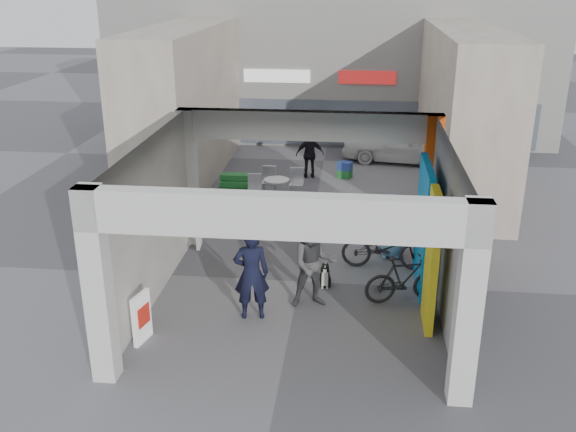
# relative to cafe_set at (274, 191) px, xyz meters

# --- Properties ---
(ground) EXTENTS (90.00, 90.00, 0.00)m
(ground) POSITION_rel_cafe_set_xyz_m (1.28, -5.32, -0.35)
(ground) COLOR #5E5E63
(ground) RESTS_ON ground
(arcade_canopy) EXTENTS (6.40, 6.45, 6.40)m
(arcade_canopy) POSITION_rel_cafe_set_xyz_m (1.82, -6.14, 1.96)
(arcade_canopy) COLOR beige
(arcade_canopy) RESTS_ON ground
(far_building) EXTENTS (18.00, 4.08, 8.00)m
(far_building) POSITION_rel_cafe_set_xyz_m (1.28, 8.67, 3.65)
(far_building) COLOR white
(far_building) RESTS_ON ground
(plaza_bldg_left) EXTENTS (2.00, 9.00, 5.00)m
(plaza_bldg_left) POSITION_rel_cafe_set_xyz_m (-3.22, 2.18, 2.15)
(plaza_bldg_left) COLOR #B8AC98
(plaza_bldg_left) RESTS_ON ground
(plaza_bldg_right) EXTENTS (2.00, 9.00, 5.00)m
(plaza_bldg_right) POSITION_rel_cafe_set_xyz_m (5.78, 2.18, 2.15)
(plaza_bldg_right) COLOR #B8AC98
(plaza_bldg_right) RESTS_ON ground
(bollard_left) EXTENTS (0.09, 0.09, 0.93)m
(bollard_left) POSITION_rel_cafe_set_xyz_m (-0.30, -2.84, 0.12)
(bollard_left) COLOR gray
(bollard_left) RESTS_ON ground
(bollard_center) EXTENTS (0.09, 0.09, 0.96)m
(bollard_center) POSITION_rel_cafe_set_xyz_m (1.33, -2.77, 0.13)
(bollard_center) COLOR gray
(bollard_center) RESTS_ON ground
(bollard_right) EXTENTS (0.09, 0.09, 0.86)m
(bollard_right) POSITION_rel_cafe_set_xyz_m (2.95, -2.95, 0.08)
(bollard_right) COLOR gray
(bollard_right) RESTS_ON ground
(advert_board_near) EXTENTS (0.21, 0.55, 1.00)m
(advert_board_near) POSITION_rel_cafe_set_xyz_m (-1.46, -8.14, 0.16)
(advert_board_near) COLOR white
(advert_board_near) RESTS_ON ground
(advert_board_far) EXTENTS (0.15, 0.56, 1.00)m
(advert_board_far) POSITION_rel_cafe_set_xyz_m (-1.46, -3.60, 0.16)
(advert_board_far) COLOR white
(advert_board_far) RESTS_ON ground
(cafe_set) EXTENTS (1.61, 1.30, 0.98)m
(cafe_set) POSITION_rel_cafe_set_xyz_m (0.00, 0.00, 0.00)
(cafe_set) COLOR #B2B2B7
(cafe_set) RESTS_ON ground
(produce_stand) EXTENTS (1.13, 0.61, 0.74)m
(produce_stand) POSITION_rel_cafe_set_xyz_m (-1.22, 0.18, -0.05)
(produce_stand) COLOR black
(produce_stand) RESTS_ON ground
(crate_stack) EXTENTS (0.54, 0.49, 0.56)m
(crate_stack) POSITION_rel_cafe_set_xyz_m (2.10, 2.68, -0.07)
(crate_stack) COLOR #1A5E24
(crate_stack) RESTS_ON ground
(border_collie) EXTENTS (0.22, 0.44, 0.61)m
(border_collie) POSITION_rel_cafe_set_xyz_m (1.87, -5.50, -0.10)
(border_collie) COLOR black
(border_collie) RESTS_ON ground
(man_with_dog) EXTENTS (0.79, 0.60, 1.95)m
(man_with_dog) POSITION_rel_cafe_set_xyz_m (0.46, -7.01, 0.63)
(man_with_dog) COLOR black
(man_with_dog) RESTS_ON ground
(man_back_turned) EXTENTS (1.06, 0.90, 1.91)m
(man_back_turned) POSITION_rel_cafe_set_xyz_m (1.67, -6.37, 0.61)
(man_back_turned) COLOR #3D3D40
(man_back_turned) RESTS_ON ground
(man_elderly) EXTENTS (0.84, 0.58, 1.64)m
(man_elderly) POSITION_rel_cafe_set_xyz_m (3.41, -3.70, 0.47)
(man_elderly) COLOR #6197BE
(man_elderly) RESTS_ON ground
(man_crates) EXTENTS (1.01, 0.54, 1.63)m
(man_crates) POSITION_rel_cafe_set_xyz_m (0.91, 2.58, 0.47)
(man_crates) COLOR black
(man_crates) RESTS_ON ground
(bicycle_front) EXTENTS (2.08, 0.78, 1.08)m
(bicycle_front) POSITION_rel_cafe_set_xyz_m (3.23, -4.38, 0.20)
(bicycle_front) COLOR black
(bicycle_front) RESTS_ON ground
(bicycle_rear) EXTENTS (1.82, 0.96, 1.05)m
(bicycle_rear) POSITION_rel_cafe_set_xyz_m (3.58, -6.01, 0.18)
(bicycle_rear) COLOR black
(bicycle_rear) RESTS_ON ground
(white_van) EXTENTS (4.15, 2.15, 1.35)m
(white_van) POSITION_rel_cafe_set_xyz_m (3.97, 4.88, 0.33)
(white_van) COLOR silver
(white_van) RESTS_ON ground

